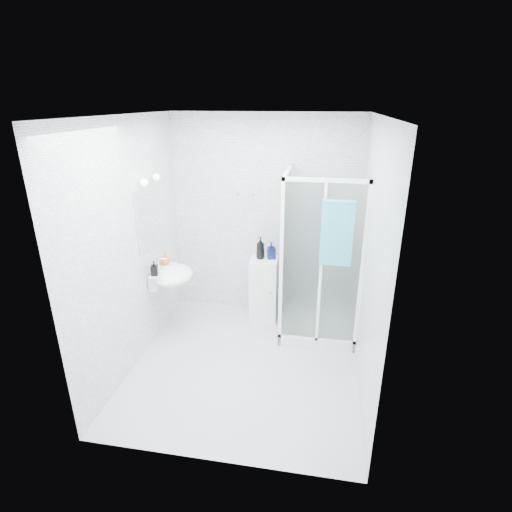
% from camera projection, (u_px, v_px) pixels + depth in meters
% --- Properties ---
extents(room, '(2.40, 2.60, 2.60)m').
position_uv_depth(room, '(245.00, 254.00, 3.95)').
color(room, white).
rests_on(room, ground).
extents(shower_enclosure, '(0.90, 0.95, 2.00)m').
position_uv_depth(shower_enclosure, '(312.00, 301.00, 4.85)').
color(shower_enclosure, white).
rests_on(shower_enclosure, ground).
extents(wall_basin, '(0.46, 0.56, 0.35)m').
position_uv_depth(wall_basin, '(171.00, 275.00, 4.70)').
color(wall_basin, white).
rests_on(wall_basin, ground).
extents(mirror, '(0.02, 0.60, 0.70)m').
position_uv_depth(mirror, '(149.00, 217.00, 4.48)').
color(mirror, white).
rests_on(mirror, room).
extents(vanity_lights, '(0.10, 0.40, 0.08)m').
position_uv_depth(vanity_lights, '(150.00, 180.00, 4.32)').
color(vanity_lights, silver).
rests_on(vanity_lights, room).
extents(wall_hooks, '(0.23, 0.06, 0.03)m').
position_uv_depth(wall_hooks, '(245.00, 194.00, 5.02)').
color(wall_hooks, silver).
rests_on(wall_hooks, room).
extents(storage_cabinet, '(0.36, 0.38, 0.84)m').
position_uv_depth(storage_cabinet, '(264.00, 289.00, 5.21)').
color(storage_cabinet, white).
rests_on(storage_cabinet, ground).
extents(hand_towel, '(0.33, 0.05, 0.70)m').
position_uv_depth(hand_towel, '(337.00, 232.00, 4.08)').
color(hand_towel, '#30A0B6').
rests_on(hand_towel, shower_enclosure).
extents(shampoo_bottle_a, '(0.11, 0.12, 0.29)m').
position_uv_depth(shampoo_bottle_a, '(260.00, 248.00, 5.02)').
color(shampoo_bottle_a, black).
rests_on(shampoo_bottle_a, storage_cabinet).
extents(shampoo_bottle_b, '(0.13, 0.13, 0.22)m').
position_uv_depth(shampoo_bottle_b, '(271.00, 250.00, 5.04)').
color(shampoo_bottle_b, '#0B1743').
rests_on(shampoo_bottle_b, storage_cabinet).
extents(soap_dispenser_orange, '(0.14, 0.14, 0.15)m').
position_uv_depth(soap_dispenser_orange, '(165.00, 259.00, 4.81)').
color(soap_dispenser_orange, orange).
rests_on(soap_dispenser_orange, wall_basin).
extents(soap_dispenser_black, '(0.10, 0.10, 0.17)m').
position_uv_depth(soap_dispenser_black, '(154.00, 268.00, 4.52)').
color(soap_dispenser_black, black).
rests_on(soap_dispenser_black, wall_basin).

